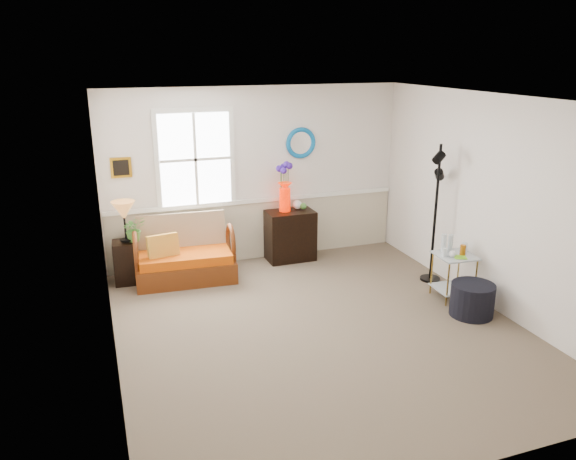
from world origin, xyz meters
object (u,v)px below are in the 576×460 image
object	(u,v)px
cabinet	(290,235)
floor_lamp	(435,214)
loveseat	(184,250)
lamp_stand	(127,262)
ottoman	(472,300)
side_table	(453,277)

from	to	relation	value
cabinet	floor_lamp	distance (m)	2.21
loveseat	floor_lamp	xyz separation A→B (m)	(3.23, -1.16, 0.51)
lamp_stand	floor_lamp	distance (m)	4.27
lamp_stand	cabinet	world-z (taller)	cabinet
floor_lamp	ottoman	distance (m)	1.35
floor_lamp	ottoman	xyz separation A→B (m)	(-0.15, -1.11, -0.76)
cabinet	floor_lamp	xyz separation A→B (m)	(1.57, -1.44, 0.57)
cabinet	side_table	size ratio (longest dim) A/B	1.29
lamp_stand	cabinet	size ratio (longest dim) A/B	0.78
cabinet	ottoman	world-z (taller)	cabinet
cabinet	lamp_stand	bearing A→B (deg)	-177.34
loveseat	side_table	distance (m)	3.62
cabinet	loveseat	bearing A→B (deg)	-170.56
ottoman	cabinet	bearing A→B (deg)	119.14
loveseat	lamp_stand	bearing A→B (deg)	172.02
loveseat	ottoman	xyz separation A→B (m)	(3.08, -2.28, -0.24)
loveseat	floor_lamp	size ratio (longest dim) A/B	0.71
loveseat	cabinet	bearing A→B (deg)	13.26
floor_lamp	cabinet	bearing A→B (deg)	119.53
side_table	ottoman	distance (m)	0.51
lamp_stand	ottoman	world-z (taller)	lamp_stand
cabinet	side_table	xyz separation A→B (m)	(1.50, -2.05, -0.09)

